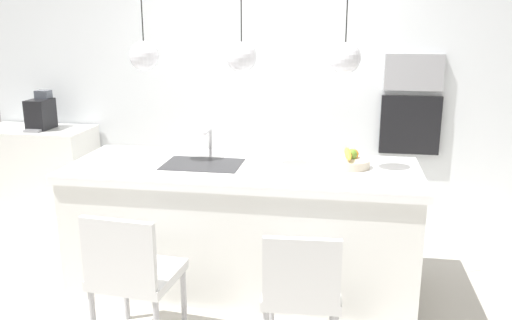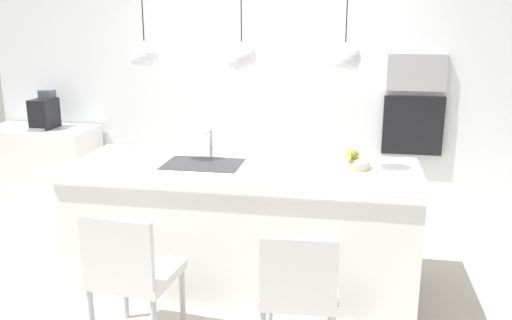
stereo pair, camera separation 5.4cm
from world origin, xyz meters
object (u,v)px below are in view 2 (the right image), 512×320
Objects in this scene: chair_near at (131,271)px; chair_middle at (299,288)px; microwave at (417,72)px; fruit_bowl at (350,161)px; oven at (413,125)px; coffee_machine at (44,112)px.

chair_middle is (1.00, 0.00, -0.02)m from chair_near.
microwave reaches higher than chair_near.
chair_near is at bearing -126.15° from microwave.
fruit_bowl is 1.66m from microwave.
oven reaches higher than chair_near.
microwave is 3.23m from chair_near.
oven is 3.12m from chair_near.
oven is at bearing 53.85° from chair_near.
fruit_bowl is at bearing 39.07° from chair_near.
coffee_machine is 3.67m from oven.
coffee_machine is 3.62m from chair_middle.
chair_near is (-1.82, -2.49, -0.46)m from oven.
microwave is at bearing 4.65° from coffee_machine.
chair_middle is (2.83, -2.19, -0.54)m from coffee_machine.
fruit_bowl is 1.67m from chair_near.
fruit_bowl is 0.32× the size of chair_near.
fruit_bowl is at bearing -111.15° from oven.
microwave is 0.96× the size of oven.
fruit_bowl is 3.30m from coffee_machine.
oven is (3.66, 0.30, -0.06)m from coffee_machine.
fruit_bowl reaches higher than chair_middle.
coffee_machine is (-3.08, 1.18, 0.06)m from fruit_bowl.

